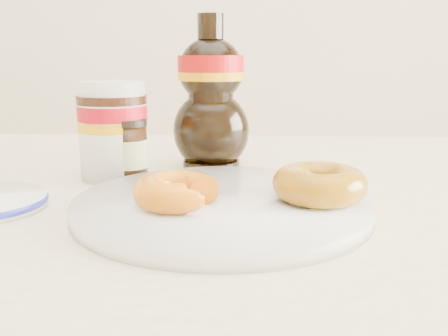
{
  "coord_description": "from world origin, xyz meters",
  "views": [
    {
      "loc": [
        0.08,
        -0.45,
        0.9
      ],
      "look_at": [
        0.05,
        0.09,
        0.79
      ],
      "focal_mm": 40.0,
      "sensor_mm": 36.0,
      "label": 1
    }
  ],
  "objects_px": {
    "plate": "(222,204)",
    "nutella_jar": "(113,127)",
    "donut_bitten": "(177,191)",
    "dark_jar": "(128,151)",
    "donut_whole": "(319,184)",
    "dining_table": "(178,264)",
    "syrup_bottle": "(211,92)"
  },
  "relations": [
    {
      "from": "plate",
      "to": "donut_bitten",
      "type": "height_order",
      "value": "donut_bitten"
    },
    {
      "from": "plate",
      "to": "syrup_bottle",
      "type": "relative_size",
      "value": 1.41
    },
    {
      "from": "nutella_jar",
      "to": "donut_whole",
      "type": "bearing_deg",
      "value": -30.92
    },
    {
      "from": "donut_bitten",
      "to": "dark_jar",
      "type": "xyz_separation_m",
      "value": [
        -0.08,
        0.16,
        0.01
      ]
    },
    {
      "from": "plate",
      "to": "nutella_jar",
      "type": "distance_m",
      "value": 0.21
    },
    {
      "from": "dining_table",
      "to": "dark_jar",
      "type": "bearing_deg",
      "value": 135.05
    },
    {
      "from": "dining_table",
      "to": "plate",
      "type": "xyz_separation_m",
      "value": [
        0.05,
        -0.06,
        0.09
      ]
    },
    {
      "from": "donut_bitten",
      "to": "syrup_bottle",
      "type": "height_order",
      "value": "syrup_bottle"
    },
    {
      "from": "dining_table",
      "to": "donut_bitten",
      "type": "distance_m",
      "value": 0.14
    },
    {
      "from": "nutella_jar",
      "to": "dark_jar",
      "type": "bearing_deg",
      "value": -33.1
    },
    {
      "from": "plate",
      "to": "nutella_jar",
      "type": "xyz_separation_m",
      "value": [
        -0.15,
        0.14,
        0.06
      ]
    },
    {
      "from": "donut_bitten",
      "to": "donut_whole",
      "type": "relative_size",
      "value": 0.89
    },
    {
      "from": "dining_table",
      "to": "syrup_bottle",
      "type": "xyz_separation_m",
      "value": [
        0.03,
        0.16,
        0.19
      ]
    },
    {
      "from": "donut_bitten",
      "to": "donut_whole",
      "type": "xyz_separation_m",
      "value": [
        0.14,
        0.03,
        0.0
      ]
    },
    {
      "from": "nutella_jar",
      "to": "dining_table",
      "type": "bearing_deg",
      "value": -42.5
    },
    {
      "from": "plate",
      "to": "nutella_jar",
      "type": "height_order",
      "value": "nutella_jar"
    },
    {
      "from": "plate",
      "to": "syrup_bottle",
      "type": "distance_m",
      "value": 0.24
    },
    {
      "from": "donut_bitten",
      "to": "dark_jar",
      "type": "distance_m",
      "value": 0.18
    },
    {
      "from": "plate",
      "to": "donut_whole",
      "type": "height_order",
      "value": "donut_whole"
    },
    {
      "from": "dining_table",
      "to": "syrup_bottle",
      "type": "height_order",
      "value": "syrup_bottle"
    },
    {
      "from": "donut_whole",
      "to": "donut_bitten",
      "type": "bearing_deg",
      "value": -169.51
    },
    {
      "from": "syrup_bottle",
      "to": "donut_bitten",
      "type": "bearing_deg",
      "value": -93.79
    },
    {
      "from": "donut_whole",
      "to": "syrup_bottle",
      "type": "height_order",
      "value": "syrup_bottle"
    },
    {
      "from": "dining_table",
      "to": "dark_jar",
      "type": "relative_size",
      "value": 17.64
    },
    {
      "from": "donut_whole",
      "to": "syrup_bottle",
      "type": "bearing_deg",
      "value": 118.8
    },
    {
      "from": "dining_table",
      "to": "syrup_bottle",
      "type": "distance_m",
      "value": 0.25
    },
    {
      "from": "syrup_bottle",
      "to": "plate",
      "type": "bearing_deg",
      "value": -83.38
    },
    {
      "from": "donut_whole",
      "to": "dining_table",
      "type": "bearing_deg",
      "value": 157.86
    },
    {
      "from": "donut_whole",
      "to": "syrup_bottle",
      "type": "xyz_separation_m",
      "value": [
        -0.12,
        0.22,
        0.07
      ]
    },
    {
      "from": "dining_table",
      "to": "donut_whole",
      "type": "height_order",
      "value": "donut_whole"
    },
    {
      "from": "dining_table",
      "to": "donut_bitten",
      "type": "height_order",
      "value": "donut_bitten"
    },
    {
      "from": "dining_table",
      "to": "nutella_jar",
      "type": "distance_m",
      "value": 0.2
    }
  ]
}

